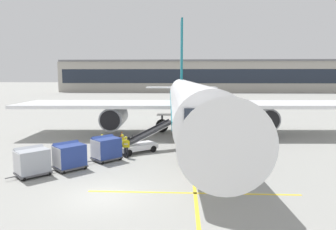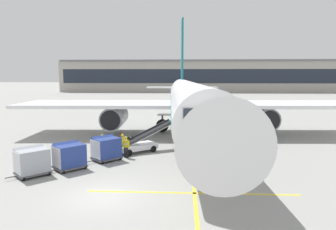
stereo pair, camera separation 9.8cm
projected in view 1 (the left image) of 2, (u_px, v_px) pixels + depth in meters
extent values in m
plane|color=gray|center=(103.00, 196.00, 16.87)|extent=(600.00, 600.00, 0.00)
cylinder|color=white|center=(188.00, 100.00, 33.86)|extent=(5.62, 38.05, 3.96)
cube|color=#146B7A|center=(188.00, 100.00, 33.86)|extent=(5.60, 36.54, 0.47)
cone|color=white|center=(219.00, 137.00, 13.10)|extent=(3.93, 4.12, 3.76)
cone|color=white|center=(181.00, 89.00, 55.77)|extent=(3.64, 6.47, 3.36)
cube|color=white|center=(102.00, 104.00, 34.92)|extent=(18.32, 8.37, 0.36)
cylinder|color=#93969E|center=(114.00, 117.00, 34.34)|extent=(2.67, 5.03, 2.45)
cylinder|color=black|center=(110.00, 120.00, 31.85)|extent=(2.09, 0.21, 2.09)
cube|color=white|center=(274.00, 104.00, 34.83)|extent=(18.32, 8.37, 0.36)
cylinder|color=#93969E|center=(262.00, 117.00, 34.27)|extent=(2.67, 5.03, 2.45)
cylinder|color=black|center=(270.00, 121.00, 31.77)|extent=(2.09, 0.21, 2.09)
cube|color=#146B7A|center=(182.00, 53.00, 53.42)|extent=(0.48, 4.56, 11.37)
cube|color=white|center=(181.00, 87.00, 53.85)|extent=(12.37, 3.57, 0.20)
cube|color=#1E2633|center=(210.00, 115.00, 15.77)|extent=(2.85, 1.90, 0.87)
cylinder|color=#47474C|center=(198.00, 146.00, 22.91)|extent=(0.22, 0.22, 1.23)
sphere|color=black|center=(197.00, 154.00, 22.99)|extent=(1.51, 1.51, 1.51)
cylinder|color=#47474C|center=(162.00, 120.00, 36.08)|extent=(0.22, 0.22, 1.23)
sphere|color=black|center=(162.00, 125.00, 36.16)|extent=(1.51, 1.51, 1.51)
cylinder|color=#47474C|center=(213.00, 120.00, 36.06)|extent=(0.22, 0.22, 1.23)
sphere|color=black|center=(212.00, 126.00, 36.13)|extent=(1.51, 1.51, 1.51)
cube|color=silver|center=(137.00, 147.00, 26.49)|extent=(3.66, 3.35, 0.44)
cube|color=black|center=(125.00, 141.00, 26.17)|extent=(0.82, 0.81, 0.70)
cylinder|color=#333338|center=(132.00, 139.00, 26.56)|extent=(0.08, 0.08, 0.80)
cube|color=silver|center=(149.00, 133.00, 27.09)|extent=(4.48, 3.78, 1.79)
cube|color=black|center=(149.00, 132.00, 27.07)|extent=(4.29, 3.58, 1.65)
cube|color=#333338|center=(152.00, 133.00, 26.71)|extent=(3.91, 3.07, 1.84)
cube|color=#333338|center=(147.00, 131.00, 27.43)|extent=(3.91, 3.07, 1.84)
cylinder|color=black|center=(153.00, 149.00, 26.60)|extent=(0.56, 0.50, 0.56)
cylinder|color=black|center=(144.00, 146.00, 27.79)|extent=(0.56, 0.50, 0.56)
cylinder|color=black|center=(129.00, 153.00, 25.24)|extent=(0.56, 0.50, 0.56)
cylinder|color=black|center=(121.00, 149.00, 26.43)|extent=(0.56, 0.50, 0.56)
cube|color=#515156|center=(107.00, 158.00, 23.94)|extent=(2.54, 2.55, 0.12)
cylinder|color=#4C4C51|center=(91.00, 161.00, 23.04)|extent=(0.54, 0.55, 0.07)
cube|color=navy|center=(106.00, 148.00, 23.84)|extent=(2.40, 2.41, 1.50)
cube|color=navy|center=(103.00, 140.00, 24.08)|extent=(1.88, 1.90, 0.74)
cube|color=silver|center=(95.00, 150.00, 23.19)|extent=(1.05, 1.03, 1.38)
sphere|color=black|center=(93.00, 159.00, 23.91)|extent=(0.30, 0.30, 0.30)
sphere|color=black|center=(102.00, 162.00, 22.92)|extent=(0.30, 0.30, 0.30)
sphere|color=black|center=(111.00, 155.00, 24.99)|extent=(0.30, 0.30, 0.30)
sphere|color=black|center=(120.00, 158.00, 24.00)|extent=(0.30, 0.30, 0.30)
cube|color=#515156|center=(70.00, 166.00, 21.66)|extent=(2.54, 2.55, 0.12)
cylinder|color=#4C4C51|center=(51.00, 171.00, 20.76)|extent=(0.54, 0.55, 0.07)
cube|color=navy|center=(70.00, 155.00, 21.56)|extent=(2.40, 2.41, 1.50)
cube|color=navy|center=(67.00, 147.00, 21.80)|extent=(1.88, 1.90, 0.74)
cube|color=silver|center=(56.00, 158.00, 20.91)|extent=(1.05, 1.03, 1.38)
sphere|color=black|center=(55.00, 167.00, 21.63)|extent=(0.30, 0.30, 0.30)
sphere|color=black|center=(63.00, 172.00, 20.64)|extent=(0.30, 0.30, 0.30)
sphere|color=black|center=(76.00, 163.00, 22.71)|extent=(0.30, 0.30, 0.30)
sphere|color=black|center=(85.00, 167.00, 21.72)|extent=(0.30, 0.30, 0.30)
cube|color=#515156|center=(33.00, 173.00, 20.27)|extent=(2.54, 2.55, 0.12)
cylinder|color=#4C4C51|center=(11.00, 177.00, 19.37)|extent=(0.54, 0.55, 0.07)
cube|color=#9EA3AD|center=(32.00, 161.00, 20.17)|extent=(2.40, 2.41, 1.50)
cube|color=#9EA3AD|center=(30.00, 152.00, 20.41)|extent=(1.88, 1.90, 0.74)
cube|color=silver|center=(17.00, 164.00, 19.52)|extent=(1.05, 1.03, 1.38)
sphere|color=black|center=(17.00, 174.00, 20.24)|extent=(0.30, 0.30, 0.30)
sphere|color=black|center=(24.00, 179.00, 19.25)|extent=(0.30, 0.30, 0.30)
sphere|color=black|center=(41.00, 169.00, 21.32)|extent=(0.30, 0.30, 0.30)
sphere|color=black|center=(49.00, 173.00, 20.33)|extent=(0.30, 0.30, 0.30)
cylinder|color=black|center=(127.00, 152.00, 24.73)|extent=(0.15, 0.15, 0.86)
cylinder|color=black|center=(125.00, 152.00, 24.74)|extent=(0.15, 0.15, 0.86)
cube|color=yellow|center=(126.00, 144.00, 24.64)|extent=(0.38, 0.24, 0.58)
cube|color=white|center=(126.00, 144.00, 24.52)|extent=(0.34, 0.01, 0.08)
sphere|color=beige|center=(126.00, 139.00, 24.59)|extent=(0.21, 0.21, 0.21)
sphere|color=yellow|center=(126.00, 138.00, 24.58)|extent=(0.23, 0.23, 0.23)
cylinder|color=yellow|center=(129.00, 144.00, 24.64)|extent=(0.09, 0.09, 0.56)
cylinder|color=yellow|center=(123.00, 144.00, 24.66)|extent=(0.09, 0.09, 0.56)
cylinder|color=black|center=(124.00, 150.00, 25.68)|extent=(0.15, 0.15, 0.86)
cylinder|color=black|center=(122.00, 150.00, 25.59)|extent=(0.15, 0.15, 0.86)
cube|color=yellow|center=(123.00, 141.00, 25.54)|extent=(0.45, 0.41, 0.58)
cube|color=white|center=(123.00, 142.00, 25.44)|extent=(0.29, 0.20, 0.08)
sphere|color=#9E7051|center=(123.00, 136.00, 25.49)|extent=(0.21, 0.21, 0.21)
sphere|color=yellow|center=(123.00, 136.00, 25.48)|extent=(0.23, 0.23, 0.23)
cylinder|color=yellow|center=(125.00, 142.00, 25.67)|extent=(0.09, 0.09, 0.56)
cylinder|color=yellow|center=(120.00, 142.00, 25.42)|extent=(0.09, 0.09, 0.56)
cylinder|color=black|center=(103.00, 149.00, 25.74)|extent=(0.15, 0.15, 0.86)
cylinder|color=black|center=(102.00, 150.00, 25.57)|extent=(0.15, 0.15, 0.86)
cube|color=yellow|center=(102.00, 141.00, 25.56)|extent=(0.30, 0.41, 0.58)
cube|color=white|center=(104.00, 141.00, 25.58)|extent=(0.06, 0.34, 0.08)
sphere|color=tan|center=(102.00, 136.00, 25.51)|extent=(0.21, 0.21, 0.21)
sphere|color=yellow|center=(102.00, 136.00, 25.50)|extent=(0.23, 0.23, 0.23)
cylinder|color=yellow|center=(102.00, 141.00, 25.81)|extent=(0.09, 0.09, 0.56)
cylinder|color=yellow|center=(102.00, 142.00, 25.33)|extent=(0.09, 0.09, 0.56)
cylinder|color=#514C42|center=(109.00, 151.00, 25.05)|extent=(0.15, 0.15, 0.86)
cylinder|color=#514C42|center=(112.00, 151.00, 25.13)|extent=(0.15, 0.15, 0.86)
cube|color=yellow|center=(110.00, 143.00, 25.00)|extent=(0.45, 0.38, 0.58)
cube|color=white|center=(110.00, 142.00, 25.11)|extent=(0.31, 0.16, 0.08)
sphere|color=beige|center=(110.00, 138.00, 24.95)|extent=(0.21, 0.21, 0.21)
sphere|color=yellow|center=(110.00, 137.00, 24.94)|extent=(0.23, 0.23, 0.23)
cylinder|color=yellow|center=(107.00, 144.00, 24.91)|extent=(0.09, 0.09, 0.56)
cylinder|color=yellow|center=(113.00, 143.00, 25.10)|extent=(0.09, 0.09, 0.56)
cube|color=black|center=(122.00, 137.00, 33.13)|extent=(0.58, 0.58, 0.05)
cone|color=orange|center=(122.00, 134.00, 33.09)|extent=(0.46, 0.46, 0.61)
cylinder|color=white|center=(122.00, 134.00, 33.08)|extent=(0.25, 0.25, 0.07)
cube|color=yellow|center=(189.00, 135.00, 34.36)|extent=(0.20, 110.00, 0.01)
cube|color=yellow|center=(193.00, 193.00, 17.29)|extent=(12.00, 0.20, 0.01)
cube|color=#A8A399|center=(205.00, 77.00, 131.44)|extent=(119.71, 20.75, 12.29)
cube|color=#1E2633|center=(207.00, 76.00, 121.07)|extent=(116.12, 0.10, 5.53)
cube|color=slate|center=(205.00, 61.00, 128.56)|extent=(118.51, 17.64, 0.70)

